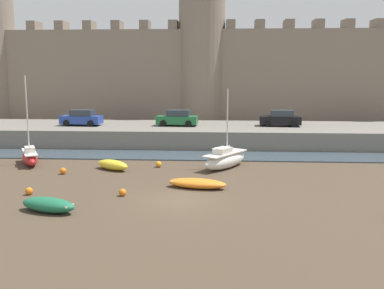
{
  "coord_description": "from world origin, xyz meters",
  "views": [
    {
      "loc": [
        2.27,
        -24.54,
        7.28
      ],
      "look_at": [
        0.46,
        4.56,
        2.5
      ],
      "focal_mm": 42.0,
      "sensor_mm": 36.0,
      "label": 1
    }
  ],
  "objects": [
    {
      "name": "sailboat_midflat_centre",
      "position": [
        -12.64,
        9.3,
        0.63
      ],
      "size": [
        2.96,
        4.3,
        6.95
      ],
      "color": "red",
      "rests_on": "ground"
    },
    {
      "name": "mooring_buoy_off_centre",
      "position": [
        -2.37,
        8.89,
        0.23
      ],
      "size": [
        0.46,
        0.46,
        0.46
      ],
      "primitive_type": "sphere",
      "color": "orange",
      "rests_on": "ground"
    },
    {
      "name": "ground_plane",
      "position": [
        0.0,
        0.0,
        0.0
      ],
      "size": [
        160.0,
        160.0,
        0.0
      ],
      "primitive_type": "plane",
      "color": "#4C3D2D"
    },
    {
      "name": "mooring_buoy_near_shore",
      "position": [
        -9.02,
        0.68,
        0.23
      ],
      "size": [
        0.45,
        0.45,
        0.45
      ],
      "primitive_type": "sphere",
      "color": "orange",
      "rests_on": "ground"
    },
    {
      "name": "sailboat_midflat_left",
      "position": [
        2.7,
        8.85,
        0.68
      ],
      "size": [
        3.97,
        4.97,
        5.99
      ],
      "color": "silver",
      "rests_on": "ground"
    },
    {
      "name": "car_quay_west",
      "position": [
        8.41,
        21.02,
        2.56
      ],
      "size": [
        4.21,
        2.11,
        1.62
      ],
      "color": "black",
      "rests_on": "quay_road"
    },
    {
      "name": "rowboat_midflat_right",
      "position": [
        -5.67,
        7.76,
        0.39
      ],
      "size": [
        3.05,
        2.51,
        0.75
      ],
      "color": "yellow",
      "rests_on": "ground"
    },
    {
      "name": "car_quay_centre_east",
      "position": [
        -11.8,
        20.26,
        2.56
      ],
      "size": [
        4.21,
        2.11,
        1.62
      ],
      "color": "#263F99",
      "rests_on": "quay_road"
    },
    {
      "name": "castle",
      "position": [
        -0.0,
        31.61,
        7.77
      ],
      "size": [
        59.27,
        6.3,
        21.45
      ],
      "color": "gray",
      "rests_on": "ground"
    },
    {
      "name": "quay_road",
      "position": [
        0.0,
        20.9,
        0.89
      ],
      "size": [
        64.97,
        10.0,
        1.78
      ],
      "primitive_type": "cube",
      "color": "slate",
      "rests_on": "ground"
    },
    {
      "name": "mooring_buoy_near_channel",
      "position": [
        -3.41,
        0.78,
        0.22
      ],
      "size": [
        0.44,
        0.44,
        0.44
      ],
      "primitive_type": "sphere",
      "color": "orange",
      "rests_on": "ground"
    },
    {
      "name": "car_quay_centre_west",
      "position": [
        -2.01,
        20.6,
        2.56
      ],
      "size": [
        4.21,
        2.11,
        1.62
      ],
      "color": "#1E6638",
      "rests_on": "quay_road"
    },
    {
      "name": "mooring_buoy_mid_mud",
      "position": [
        -8.88,
        6.15,
        0.23
      ],
      "size": [
        0.47,
        0.47,
        0.47
      ],
      "primitive_type": "sphere",
      "color": "orange",
      "rests_on": "ground"
    },
    {
      "name": "water_channel",
      "position": [
        0.0,
        13.65,
        0.05
      ],
      "size": [
        80.0,
        4.5,
        0.1
      ],
      "primitive_type": "cube",
      "color": "#3D4C56",
      "rests_on": "ground"
    },
    {
      "name": "rowboat_foreground_centre",
      "position": [
        0.88,
        2.86,
        0.32
      ],
      "size": [
        3.94,
        2.02,
        0.61
      ],
      "color": "orange",
      "rests_on": "ground"
    },
    {
      "name": "rowboat_near_channel_left",
      "position": [
        -6.62,
        -2.46,
        0.4
      ],
      "size": [
        3.39,
        2.09,
        0.77
      ],
      "color": "#1E6B47",
      "rests_on": "ground"
    }
  ]
}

